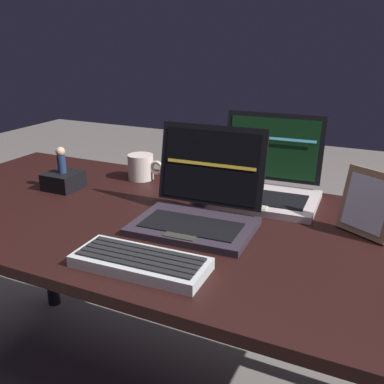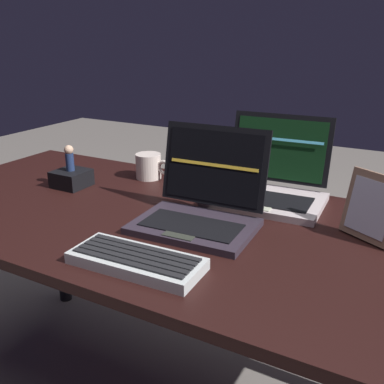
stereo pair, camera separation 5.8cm
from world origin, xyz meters
The scene contains 8 objects.
desk centered at (0.00, 0.00, 0.62)m, with size 1.73×0.78×0.70m.
laptop_front centered at (0.07, 0.00, 0.75)m, with size 0.32×0.27×0.25m.
laptop_rear centered at (0.17, 0.27, 0.75)m, with size 0.35×0.30×0.24m.
external_keyboard centered at (0.06, -0.27, 0.71)m, with size 0.30×0.13×0.03m.
photo_frame centered at (0.47, 0.12, 0.78)m, with size 0.14×0.11×0.17m.
figurine_stand centered at (-0.44, 0.07, 0.73)m, with size 0.10×0.10×0.05m, color black.
figurine centered at (-0.44, 0.07, 0.80)m, with size 0.03×0.03×0.08m.
coffee_mug centered at (-0.27, 0.27, 0.74)m, with size 0.13×0.09×0.09m.
Camera 2 is at (0.57, -0.95, 1.18)m, focal length 41.32 mm.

